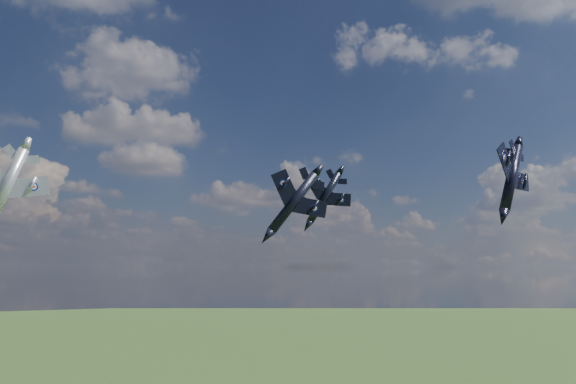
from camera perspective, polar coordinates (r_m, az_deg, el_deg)
name	(u,v)px	position (r m, az deg, el deg)	size (l,w,h in m)	color
jet_lead_navy	(293,202)	(81.90, 0.55, -1.06)	(10.47, 14.60, 3.02)	black
jet_right_navy	(511,178)	(79.63, 21.74, 1.35)	(10.12, 14.11, 2.92)	black
jet_high_navy	(325,197)	(102.83, 3.73, -0.54)	(10.20, 14.22, 2.94)	black
jet_left_silver	(6,187)	(82.25, -26.72, 0.43)	(10.87, 15.16, 3.14)	#B0B4BB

